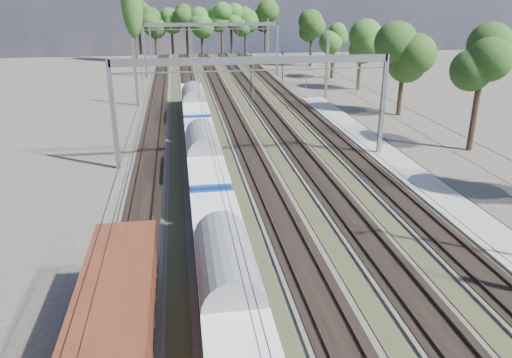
{
  "coord_description": "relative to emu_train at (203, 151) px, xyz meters",
  "views": [
    {
      "loc": [
        -6.16,
        -11.02,
        13.99
      ],
      "look_at": [
        -1.59,
        18.29,
        2.8
      ],
      "focal_mm": 35.0,
      "sensor_mm": 36.0,
      "label": 1
    }
  ],
  "objects": [
    {
      "name": "track_bed",
      "position": [
        4.5,
        18.71,
        -2.2
      ],
      "size": [
        21.0,
        130.0,
        0.34
      ],
      "color": "#47423A",
      "rests_on": "ground"
    },
    {
      "name": "platform",
      "position": [
        16.5,
        -6.29,
        -2.15
      ],
      "size": [
        3.0,
        70.0,
        0.3
      ],
      "primitive_type": "cube",
      "color": "gray",
      "rests_on": "ground"
    },
    {
      "name": "catenary",
      "position": [
        4.83,
        26.39,
        4.1
      ],
      "size": [
        25.65,
        130.0,
        9.0
      ],
      "color": "gray",
      "rests_on": "ground"
    },
    {
      "name": "tree_belt",
      "position": [
        10.52,
        70.51,
        5.47
      ],
      "size": [
        39.09,
        97.56,
        11.59
      ],
      "color": "black",
      "rests_on": "ground"
    },
    {
      "name": "poplar",
      "position": [
        -10.0,
        71.71,
        9.59
      ],
      "size": [
        4.4,
        4.4,
        19.04
      ],
      "color": "black",
      "rests_on": "ground"
    },
    {
      "name": "emu_train",
      "position": [
        0.0,
        0.0,
        0.0
      ],
      "size": [
        2.67,
        56.66,
        3.91
      ],
      "color": "black",
      "rests_on": "ground"
    },
    {
      "name": "freight_boxcar",
      "position": [
        -4.5,
        -21.66,
        -0.19
      ],
      "size": [
        2.78,
        13.44,
        3.47
      ],
      "color": "black",
      "rests_on": "ground"
    },
    {
      "name": "worker",
      "position": [
        3.33,
        54.95,
        -1.35
      ],
      "size": [
        0.63,
        0.79,
        1.9
      ],
      "primitive_type": "imported",
      "rotation": [
        0.0,
        0.0,
        1.28
      ],
      "color": "black",
      "rests_on": "ground"
    },
    {
      "name": "signal_near",
      "position": [
        8.86,
        34.93,
        1.17
      ],
      "size": [
        0.39,
        0.36,
        5.49
      ],
      "rotation": [
        0.0,
        0.0,
        0.33
      ],
      "color": "black",
      "rests_on": "ground"
    },
    {
      "name": "signal_far",
      "position": [
        15.06,
        42.36,
        0.98
      ],
      "size": [
        0.37,
        0.34,
        5.18
      ],
      "rotation": [
        0.0,
        0.0,
        0.33
      ],
      "color": "black",
      "rests_on": "ground"
    }
  ]
}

